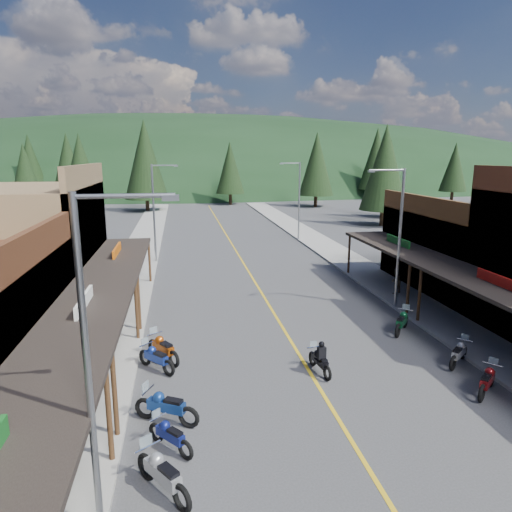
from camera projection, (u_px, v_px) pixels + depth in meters
name	position (u px, v px, depth m)	size (l,w,h in m)	color
ground	(318.00, 385.00, 17.61)	(220.00, 220.00, 0.00)	#38383A
centerline	(245.00, 265.00, 36.86)	(0.15, 90.00, 0.01)	gold
sidewalk_west	(134.00, 268.00, 35.44)	(3.40, 94.00, 0.15)	gray
sidewalk_east	(347.00, 260.00, 38.25)	(3.40, 94.00, 0.15)	gray
shop_west_3	(23.00, 250.00, 25.50)	(10.90, 10.20, 8.20)	brown
shop_east_3	(469.00, 250.00, 30.16)	(10.90, 10.20, 6.20)	#4C2D16
streetlight_0	(94.00, 358.00, 9.74)	(2.16, 0.18, 8.00)	gray
streetlight_1	(155.00, 209.00, 36.70)	(2.16, 0.18, 8.00)	gray
streetlight_2	(398.00, 233.00, 25.47)	(2.16, 0.18, 8.00)	gray
streetlight_3	(298.00, 197.00, 46.65)	(2.16, 0.18, 8.00)	gray
ridge_hill	(195.00, 182.00, 147.59)	(310.00, 140.00, 60.00)	black
pine_1	(68.00, 164.00, 79.56)	(5.88, 5.88, 12.50)	black
pine_2	(145.00, 160.00, 70.10)	(6.72, 6.72, 14.00)	black
pine_3	(230.00, 168.00, 80.40)	(5.04, 5.04, 11.00)	black
pine_4	(317.00, 164.00, 76.72)	(5.88, 5.88, 12.50)	black
pine_5	(376.00, 159.00, 90.69)	(6.72, 6.72, 14.00)	black
pine_6	(454.00, 167.00, 85.25)	(5.04, 5.04, 11.00)	black
pine_7	(30.00, 163.00, 84.05)	(5.88, 5.88, 12.50)	black
pine_8	(26.00, 180.00, 51.27)	(4.48, 4.48, 10.00)	black
pine_9	(390.00, 172.00, 63.43)	(4.93, 4.93, 10.80)	black
pine_10	(81.00, 170.00, 61.37)	(5.38, 5.38, 11.60)	black
pine_11	(385.00, 168.00, 55.87)	(5.82, 5.82, 12.40)	black
bike_west_5	(163.00, 473.00, 11.80)	(0.77, 2.32, 1.32)	#95969A
bike_west_6	(170.00, 434.00, 13.62)	(0.63, 1.89, 1.08)	navy
bike_west_7	(166.00, 405.00, 14.99)	(0.77, 2.30, 1.31)	navy
bike_west_8	(156.00, 357.00, 18.69)	(0.71, 2.13, 1.22)	navy
bike_west_9	(163.00, 347.00, 19.54)	(0.76, 2.28, 1.30)	#9A3E0B
bike_east_7	(487.00, 379.00, 16.85)	(0.69, 2.06, 1.18)	maroon
bike_east_8	(459.00, 352.00, 19.22)	(0.67, 2.00, 1.15)	#98999E
bike_east_9	(402.00, 321.00, 22.73)	(0.73, 2.18, 1.24)	#0D4121
rider_on_bike	(320.00, 360.00, 18.50)	(0.91, 1.98, 1.46)	black
pedestrian_east_b	(396.00, 281.00, 28.66)	(0.81, 0.46, 1.66)	#4E4231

